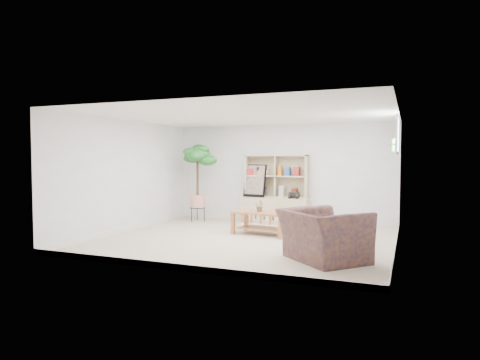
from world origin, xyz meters
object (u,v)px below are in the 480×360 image
at_px(armchair, 323,232).
at_px(storage_unit, 275,189).
at_px(coffee_table, 263,223).
at_px(floor_tree, 198,183).

bearing_deg(armchair, storage_unit, -18.61).
distance_m(storage_unit, coffee_table, 1.72).
xyz_separation_m(storage_unit, coffee_table, (0.22, -1.60, -0.59)).
height_order(storage_unit, floor_tree, floor_tree).
distance_m(coffee_table, floor_tree, 2.51).
bearing_deg(floor_tree, coffee_table, -28.88).
height_order(floor_tree, armchair, floor_tree).
relative_size(coffee_table, armchair, 0.96).
bearing_deg(storage_unit, armchair, -61.99).
relative_size(coffee_table, floor_tree, 0.60).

